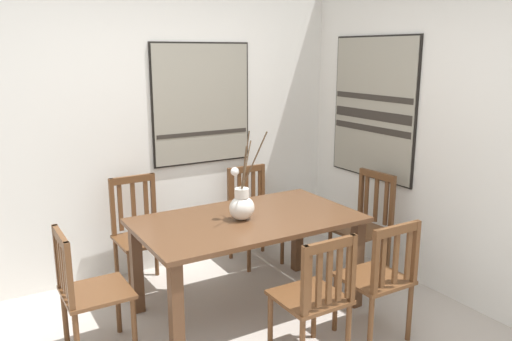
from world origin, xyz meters
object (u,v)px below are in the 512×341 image
chair_1 (140,233)px  chair_5 (315,296)px  centerpiece_vase (242,204)px  chair_4 (253,212)px  chair_2 (365,225)px  chair_0 (379,278)px  painting_on_back_wall (202,104)px  dining_table (248,232)px  painting_on_side_wall (373,108)px  chair_3 (87,289)px

chair_1 → chair_5: chair_1 is taller
centerpiece_vase → chair_4: (0.58, 0.83, -0.39)m
chair_1 → chair_4: (1.10, 0.00, -0.00)m
chair_1 → chair_4: size_ratio=1.05×
chair_2 → chair_0: bearing=-127.2°
painting_on_back_wall → chair_5: bearing=-94.2°
centerpiece_vase → dining_table: bearing=12.0°
chair_4 → centerpiece_vase: bearing=-125.1°
chair_0 → dining_table: bearing=123.8°
dining_table → chair_1: (-0.58, 0.82, -0.16)m
chair_2 → painting_on_back_wall: painting_on_back_wall is taller
painting_on_back_wall → painting_on_side_wall: 1.57m
centerpiece_vase → chair_1: (-0.52, 0.83, -0.39)m
painting_on_back_wall → painting_on_side_wall: bearing=-31.0°
dining_table → centerpiece_vase: size_ratio=2.43×
chair_1 → chair_4: bearing=0.1°
chair_2 → painting_on_back_wall: 1.82m
dining_table → chair_3: (-1.20, -0.01, -0.17)m
chair_1 → chair_2: (1.77, -0.81, -0.00)m
centerpiece_vase → painting_on_side_wall: (1.56, 0.30, 0.59)m
chair_5 → chair_3: bearing=145.7°
chair_2 → chair_4: 1.05m
painting_on_side_wall → painting_on_back_wall: bearing=149.0°
chair_5 → painting_on_back_wall: (0.14, 1.94, 1.02)m
dining_table → chair_1: size_ratio=1.76×
centerpiece_vase → chair_2: size_ratio=0.73×
centerpiece_vase → chair_3: 1.21m
painting_on_side_wall → chair_5: bearing=-142.9°
centerpiece_vase → chair_3: centerpiece_vase is taller
centerpiece_vase → chair_0: centerpiece_vase is taller
chair_4 → painting_on_side_wall: bearing=-28.5°
chair_2 → chair_4: (-0.67, 0.81, -0.00)m
painting_on_back_wall → chair_4: bearing=-36.9°
chair_1 → painting_on_side_wall: (2.08, -0.53, 0.98)m
chair_3 → chair_4: size_ratio=0.98×
dining_table → chair_2: size_ratio=1.77×
chair_5 → chair_1: bearing=109.5°
centerpiece_vase → chair_1: centerpiece_vase is taller
dining_table → painting_on_back_wall: bearing=82.2°
painting_on_back_wall → centerpiece_vase: bearing=-100.5°
chair_3 → chair_5: chair_5 is taller
centerpiece_vase → chair_3: (-1.15, 0.00, -0.40)m
centerpiece_vase → painting_on_back_wall: size_ratio=0.62×
chair_1 → painting_on_back_wall: size_ratio=0.86×
chair_1 → chair_0: bearing=-55.5°
centerpiece_vase → chair_2: (1.25, 0.02, -0.39)m
chair_0 → chair_5: bearing=-179.7°
chair_2 → painting_on_side_wall: 1.07m
dining_table → chair_4: bearing=57.2°
chair_1 → painting_on_back_wall: painting_on_back_wall is taller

